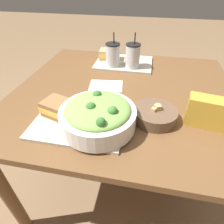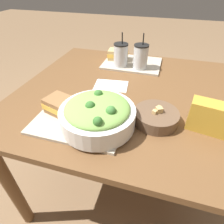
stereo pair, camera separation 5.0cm
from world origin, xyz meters
name	(u,v)px [view 1 (the left image)]	position (x,y,z in m)	size (l,w,h in m)	color
ground_plane	(121,175)	(0.00, 0.00, 0.00)	(12.00, 12.00, 0.00)	#846647
dining_table	(124,106)	(0.00, 0.00, 0.65)	(1.13, 1.04, 0.75)	brown
tray_near	(80,122)	(-0.14, -0.29, 0.76)	(0.36, 0.27, 0.01)	#BCB29E
tray_far	(124,63)	(-0.06, 0.33, 0.76)	(0.36, 0.27, 0.01)	#BCB29E
salad_bowl	(98,115)	(-0.06, -0.31, 0.82)	(0.29, 0.29, 0.12)	white
soup_bowl	(155,114)	(0.15, -0.21, 0.78)	(0.18, 0.18, 0.07)	brown
sandwich_near	(59,108)	(-0.24, -0.27, 0.80)	(0.15, 0.13, 0.06)	olive
baguette_near	(98,102)	(-0.09, -0.19, 0.79)	(0.14, 0.09, 0.06)	tan
sandwich_far	(109,55)	(-0.16, 0.36, 0.80)	(0.14, 0.10, 0.06)	tan
drink_cup_dark	(113,55)	(-0.12, 0.26, 0.83)	(0.09, 0.09, 0.20)	silver
drink_cup_red	(133,57)	(0.01, 0.26, 0.83)	(0.09, 0.09, 0.21)	silver
chip_bag	(208,112)	(0.35, -0.21, 0.81)	(0.17, 0.09, 0.12)	gold
napkin_folded	(106,86)	(-0.11, 0.02, 0.75)	(0.19, 0.14, 0.00)	white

